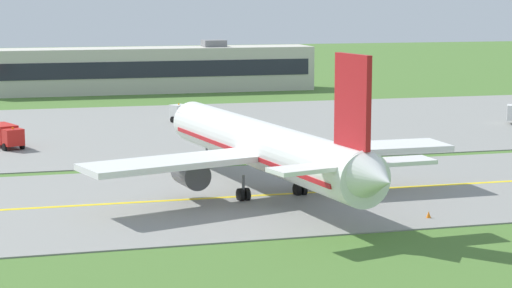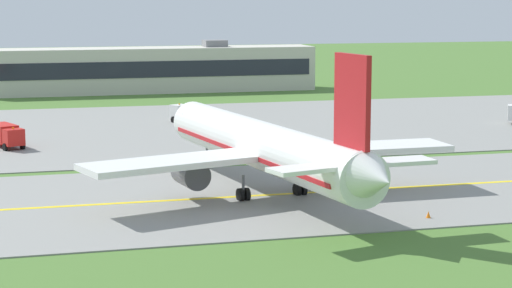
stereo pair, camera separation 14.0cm
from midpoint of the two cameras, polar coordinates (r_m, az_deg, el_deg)
The scene contains 9 objects.
ground_plane at distance 77.00m, azimuth -3.91°, elevation -3.46°, with size 500.00×500.00×0.00m, color #47702D.
taxiway_strip at distance 76.98m, azimuth -3.92°, elevation -3.42°, with size 240.00×28.00×0.10m, color gray.
apron_pad at distance 119.50m, azimuth -3.09°, elevation 1.00°, with size 140.00×52.00×0.10m, color gray.
taxiway_centreline at distance 76.97m, azimuth -3.92°, elevation -3.38°, with size 220.00×0.60×0.01m, color yellow.
airplane_lead at distance 78.13m, azimuth 0.58°, elevation -0.18°, with size 32.21×39.57×12.70m.
service_truck_fuel at distance 123.98m, azimuth -4.32°, elevation 1.80°, with size 4.83×6.61×2.59m.
service_truck_catering at distance 106.78m, azimuth -15.01°, elevation 0.56°, with size 4.07×6.34×2.60m.
terminal_building at distance 166.56m, azimuth -6.43°, elevation 4.54°, with size 58.46×9.21×9.04m.
traffic_cone_near_edge at distance 71.57m, azimuth 10.55°, elevation -4.30°, with size 0.44×0.44×0.60m, color orange.
Camera 2 is at (-14.25, -73.86, 16.47)m, focal length 65.40 mm.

